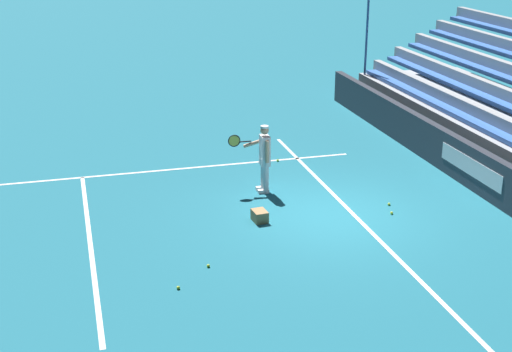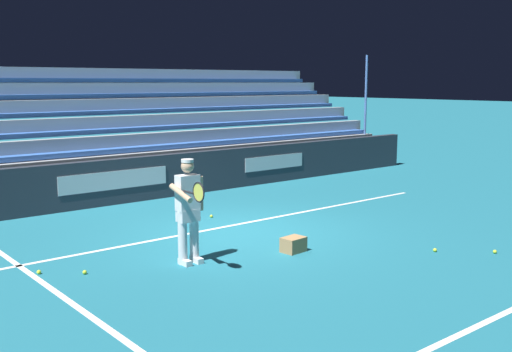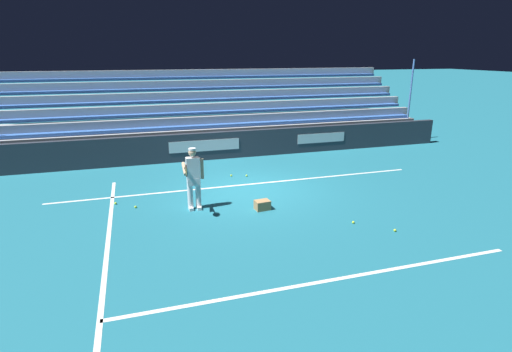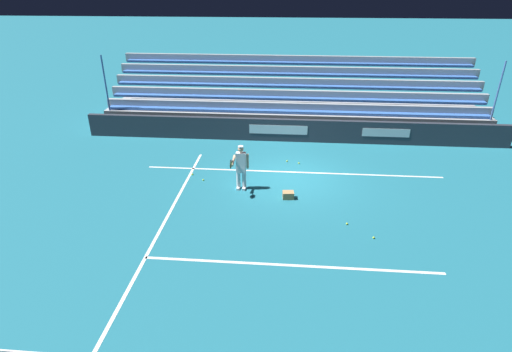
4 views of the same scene
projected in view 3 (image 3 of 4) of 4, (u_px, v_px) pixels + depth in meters
ground_plane at (250, 189)px, 12.57m from camera, size 160.00×160.00×0.00m
court_baseline_white at (245, 185)px, 13.03m from camera, size 12.00×0.10×0.01m
court_sideline_white at (105, 274)px, 7.76m from camera, size 0.10×12.00×0.01m
court_service_line_white at (331, 280)px, 7.55m from camera, size 8.22×0.10×0.01m
back_wall_sponsor_board at (222, 145)px, 16.13m from camera, size 20.29×0.25×1.10m
bleacher_stand at (209, 128)px, 18.45m from camera, size 19.27×4.00×3.85m
tennis_player at (193, 178)px, 10.75m from camera, size 0.59×0.98×1.71m
ball_box_cardboard at (262, 205)px, 10.93m from camera, size 0.43×0.34×0.26m
tennis_ball_toward_net at (247, 176)px, 13.89m from camera, size 0.07×0.07×0.07m
tennis_ball_on_baseline at (395, 230)px, 9.60m from camera, size 0.07×0.07×0.07m
tennis_ball_far_right at (231, 175)px, 13.90m from camera, size 0.07×0.07×0.07m
tennis_ball_near_player at (116, 203)px, 11.33m from camera, size 0.07×0.07×0.07m
tennis_ball_midcourt at (353, 222)px, 10.06m from camera, size 0.07×0.07×0.07m
tennis_ball_far_left at (136, 207)px, 11.06m from camera, size 0.07×0.07×0.07m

